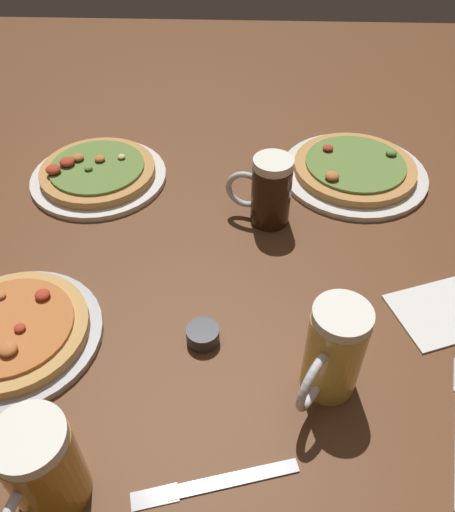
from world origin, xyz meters
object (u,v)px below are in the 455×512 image
pizza_plate_side (98,173)px  beer_mug_dark (269,191)px  pizza_plate_far (354,170)px  beer_mug_pale (333,352)px  knife_right (215,483)px  pizza_plate_near (13,332)px  beer_mug_amber (41,469)px  ramekin_sauce (203,335)px  napkin_folded (443,311)px

pizza_plate_side → beer_mug_dark: (0.37, -0.12, 0.05)m
pizza_plate_far → beer_mug_pale: beer_mug_pale is taller
pizza_plate_side → knife_right: bearing=-65.9°
beer_mug_pale → beer_mug_dark: bearing=102.1°
pizza_plate_near → pizza_plate_side: size_ratio=0.95×
beer_mug_amber → beer_mug_pale: size_ratio=0.92×
pizza_plate_far → beer_mug_dark: beer_mug_dark is taller
pizza_plate_side → ramekin_sauce: 0.50m
beer_mug_dark → ramekin_sauce: 0.32m
beer_mug_amber → beer_mug_pale: 0.39m
beer_mug_pale → ramekin_sauce: beer_mug_pale is taller
beer_mug_dark → knife_right: size_ratio=0.66×
pizza_plate_side → beer_mug_pale: beer_mug_pale is taller
beer_mug_dark → beer_mug_amber: 0.61m
pizza_plate_side → beer_mug_dark: size_ratio=2.05×
beer_mug_pale → beer_mug_amber: bearing=-154.1°
pizza_plate_side → beer_mug_dark: 0.39m
beer_mug_pale → pizza_plate_near: bearing=172.4°
pizza_plate_far → pizza_plate_near: bearing=-142.1°
pizza_plate_far → beer_mug_dark: size_ratio=2.24×
beer_mug_dark → ramekin_sauce: bearing=-109.4°
pizza_plate_far → beer_mug_amber: (-0.47, -0.70, 0.06)m
ramekin_sauce → beer_mug_amber: bearing=-124.4°
pizza_plate_far → pizza_plate_side: pizza_plate_side is taller
napkin_folded → beer_mug_dark: bearing=141.4°
beer_mug_pale → napkin_folded: 0.26m
beer_mug_dark → beer_mug_pale: 0.38m
beer_mug_pale → ramekin_sauce: (-0.19, 0.07, -0.07)m
beer_mug_dark → ramekin_sauce: beer_mug_dark is taller
pizza_plate_near → knife_right: (0.33, -0.22, -0.01)m
knife_right → beer_mug_pale: bearing=44.5°
pizza_plate_near → napkin_folded: pizza_plate_near is taller
ramekin_sauce → napkin_folded: bearing=10.2°
pizza_plate_far → napkin_folded: (0.10, -0.39, -0.01)m
pizza_plate_near → napkin_folded: 0.70m
pizza_plate_side → beer_mug_pale: bearing=-48.1°
pizza_plate_side → napkin_folded: pizza_plate_side is taller
pizza_plate_near → napkin_folded: bearing=6.5°
pizza_plate_side → knife_right: 0.71m
pizza_plate_near → beer_mug_amber: size_ratio=1.87×
pizza_plate_near → beer_mug_pale: bearing=-7.6°
ramekin_sauce → napkin_folded: 0.40m
beer_mug_pale → knife_right: size_ratio=0.75×
beer_mug_amber → beer_mug_dark: bearing=63.4°
beer_mug_dark → ramekin_sauce: (-0.11, -0.30, -0.06)m
pizza_plate_side → beer_mug_pale: 0.67m
napkin_folded → beer_mug_amber: bearing=-150.6°
pizza_plate_near → pizza_plate_far: same height
pizza_plate_near → beer_mug_dark: (0.41, 0.31, 0.05)m
pizza_plate_near → beer_mug_pale: beer_mug_pale is taller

